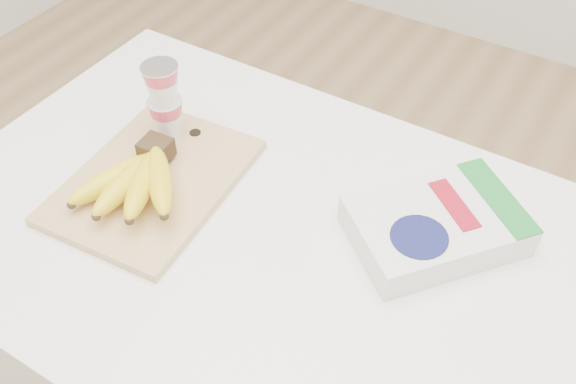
{
  "coord_description": "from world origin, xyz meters",
  "views": [
    {
      "loc": [
        0.37,
        -0.53,
        1.52
      ],
      "look_at": [
        0.01,
        0.05,
        0.83
      ],
      "focal_mm": 40.0,
      "sensor_mm": 36.0,
      "label": 1
    }
  ],
  "objects_px": {
    "table": "(268,362)",
    "yogurt_stack": "(164,99)",
    "cutting_board": "(154,181)",
    "bananas": "(137,179)",
    "cereal_box": "(436,226)"
  },
  "relations": [
    {
      "from": "table",
      "to": "cereal_box",
      "type": "relative_size",
      "value": 3.6
    },
    {
      "from": "yogurt_stack",
      "to": "cutting_board",
      "type": "bearing_deg",
      "value": -66.18
    },
    {
      "from": "bananas",
      "to": "table",
      "type": "bearing_deg",
      "value": 13.14
    },
    {
      "from": "cutting_board",
      "to": "yogurt_stack",
      "type": "distance_m",
      "value": 0.14
    },
    {
      "from": "yogurt_stack",
      "to": "cereal_box",
      "type": "distance_m",
      "value": 0.48
    },
    {
      "from": "table",
      "to": "cutting_board",
      "type": "relative_size",
      "value": 3.22
    },
    {
      "from": "yogurt_stack",
      "to": "cereal_box",
      "type": "bearing_deg",
      "value": 4.08
    },
    {
      "from": "table",
      "to": "yogurt_stack",
      "type": "distance_m",
      "value": 0.55
    },
    {
      "from": "table",
      "to": "cereal_box",
      "type": "bearing_deg",
      "value": 27.57
    },
    {
      "from": "bananas",
      "to": "yogurt_stack",
      "type": "bearing_deg",
      "value": 109.02
    },
    {
      "from": "cutting_board",
      "to": "yogurt_stack",
      "type": "xyz_separation_m",
      "value": [
        -0.04,
        0.1,
        0.08
      ]
    },
    {
      "from": "cutting_board",
      "to": "bananas",
      "type": "distance_m",
      "value": 0.05
    },
    {
      "from": "bananas",
      "to": "yogurt_stack",
      "type": "distance_m",
      "value": 0.15
    },
    {
      "from": "bananas",
      "to": "yogurt_stack",
      "type": "height_order",
      "value": "yogurt_stack"
    },
    {
      "from": "cutting_board",
      "to": "table",
      "type": "bearing_deg",
      "value": -0.99
    }
  ]
}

